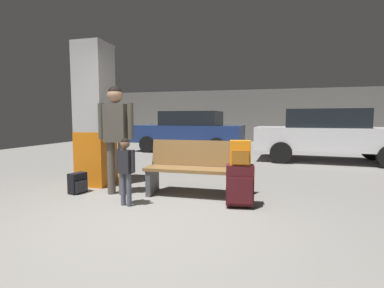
# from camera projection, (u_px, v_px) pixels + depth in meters

# --- Properties ---
(ground_plane) EXTENTS (18.00, 18.00, 0.10)m
(ground_plane) POSITION_uv_depth(u_px,v_px,m) (213.00, 170.00, 7.11)
(ground_plane) COLOR gray
(garage_back_wall) EXTENTS (18.00, 0.12, 2.80)m
(garage_back_wall) POSITION_uv_depth(u_px,v_px,m) (243.00, 116.00, 15.51)
(garage_back_wall) COLOR slate
(garage_back_wall) RESTS_ON ground_plane
(structural_pillar) EXTENTS (0.57, 0.57, 2.62)m
(structural_pillar) POSITION_uv_depth(u_px,v_px,m) (95.00, 116.00, 5.25)
(structural_pillar) COLOR orange
(structural_pillar) RESTS_ON ground_plane
(bench) EXTENTS (1.61, 0.55, 0.89)m
(bench) POSITION_uv_depth(u_px,v_px,m) (196.00, 169.00, 4.53)
(bench) COLOR brown
(bench) RESTS_ON ground_plane
(suitcase) EXTENTS (0.40, 0.27, 0.60)m
(suitcase) POSITION_uv_depth(u_px,v_px,m) (240.00, 185.00, 3.94)
(suitcase) COLOR #471419
(suitcase) RESTS_ON ground_plane
(backpack_bright) EXTENTS (0.30, 0.22, 0.34)m
(backpack_bright) POSITION_uv_depth(u_px,v_px,m) (240.00, 153.00, 3.90)
(backpack_bright) COLOR orange
(backpack_bright) RESTS_ON suitcase
(child) EXTENTS (0.32, 0.22, 0.97)m
(child) POSITION_uv_depth(u_px,v_px,m) (126.00, 164.00, 4.00)
(child) COLOR #4C5160
(child) RESTS_ON ground_plane
(adult) EXTENTS (0.60, 0.24, 1.76)m
(adult) POSITION_uv_depth(u_px,v_px,m) (116.00, 128.00, 4.58)
(adult) COLOR brown
(adult) RESTS_ON ground_plane
(backpack_dark_floor) EXTENTS (0.25, 0.31, 0.34)m
(backpack_dark_floor) POSITION_uv_depth(u_px,v_px,m) (78.00, 183.00, 4.73)
(backpack_dark_floor) COLOR black
(backpack_dark_floor) RESTS_ON ground_plane
(parked_car_far) EXTENTS (4.17, 1.94, 1.51)m
(parked_car_far) POSITION_uv_depth(u_px,v_px,m) (189.00, 130.00, 10.69)
(parked_car_far) COLOR navy
(parked_car_far) RESTS_ON ground_plane
(parked_car_near) EXTENTS (4.20, 2.01, 1.51)m
(parked_car_near) POSITION_uv_depth(u_px,v_px,m) (328.00, 134.00, 8.17)
(parked_car_near) COLOR silver
(parked_car_near) RESTS_ON ground_plane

